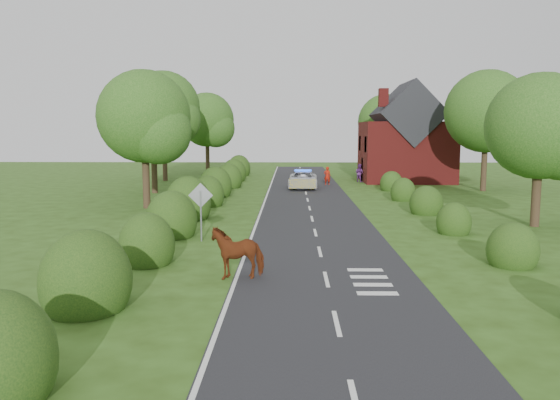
{
  "coord_description": "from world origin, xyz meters",
  "views": [
    {
      "loc": [
        -1.14,
        -21.03,
        4.77
      ],
      "look_at": [
        -1.69,
        5.94,
        1.3
      ],
      "focal_mm": 35.0,
      "sensor_mm": 36.0,
      "label": 1
    }
  ],
  "objects_px": {
    "pedestrian_red": "(327,176)",
    "pedestrian_purple": "(359,173)",
    "police_van": "(303,180)",
    "road_sign": "(201,203)",
    "cow": "(238,256)"
  },
  "relations": [
    {
      "from": "road_sign",
      "to": "pedestrian_red",
      "type": "relative_size",
      "value": 1.58
    },
    {
      "from": "pedestrian_purple",
      "to": "police_van",
      "type": "bearing_deg",
      "value": 87.98
    },
    {
      "from": "pedestrian_red",
      "to": "police_van",
      "type": "bearing_deg",
      "value": 54.42
    },
    {
      "from": "road_sign",
      "to": "pedestrian_purple",
      "type": "bearing_deg",
      "value": 69.45
    },
    {
      "from": "cow",
      "to": "police_van",
      "type": "distance_m",
      "value": 27.49
    },
    {
      "from": "pedestrian_red",
      "to": "pedestrian_purple",
      "type": "relative_size",
      "value": 0.96
    },
    {
      "from": "road_sign",
      "to": "pedestrian_red",
      "type": "distance_m",
      "value": 25.34
    },
    {
      "from": "cow",
      "to": "road_sign",
      "type": "bearing_deg",
      "value": -170.56
    },
    {
      "from": "police_van",
      "to": "road_sign",
      "type": "bearing_deg",
      "value": -100.47
    },
    {
      "from": "pedestrian_purple",
      "to": "road_sign",
      "type": "bearing_deg",
      "value": 112.17
    },
    {
      "from": "road_sign",
      "to": "police_van",
      "type": "distance_m",
      "value": 22.26
    },
    {
      "from": "cow",
      "to": "pedestrian_red",
      "type": "height_order",
      "value": "pedestrian_red"
    },
    {
      "from": "road_sign",
      "to": "cow",
      "type": "bearing_deg",
      "value": -69.39
    },
    {
      "from": "pedestrian_red",
      "to": "pedestrian_purple",
      "type": "bearing_deg",
      "value": -135.2
    },
    {
      "from": "cow",
      "to": "pedestrian_purple",
      "type": "height_order",
      "value": "pedestrian_purple"
    }
  ]
}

